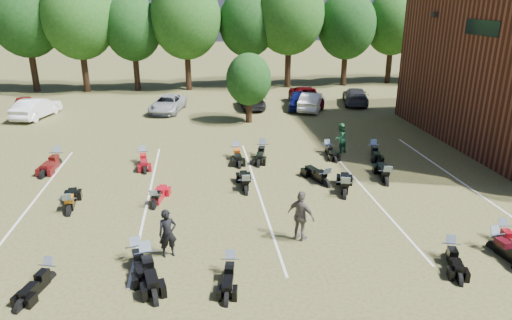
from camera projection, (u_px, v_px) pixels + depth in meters
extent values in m
plane|color=brown|center=(340.00, 217.00, 18.74)|extent=(160.00, 160.00, 0.00)
imported|color=maroon|center=(25.00, 106.00, 34.94)|extent=(2.87, 4.25, 1.34)
imported|color=silver|center=(36.00, 108.00, 33.96)|extent=(2.69, 4.78, 1.49)
imported|color=#9A9DA2|center=(168.00, 104.00, 35.77)|extent=(3.07, 4.96, 1.28)
imported|color=black|center=(251.00, 100.00, 37.11)|extent=(2.00, 4.60, 1.32)
imported|color=#0B0F4F|center=(299.00, 100.00, 36.83)|extent=(2.48, 4.23, 1.35)
imported|color=#BBBCB6|center=(312.00, 101.00, 36.26)|extent=(3.18, 4.58, 1.43)
imported|color=#530409|center=(306.00, 97.00, 37.87)|extent=(2.77, 5.37, 1.45)
imported|color=#39393E|center=(355.00, 96.00, 38.39)|extent=(2.97, 5.02, 1.37)
imported|color=black|center=(168.00, 233.00, 15.64)|extent=(0.72, 0.57, 1.73)
imported|color=#26673B|center=(340.00, 138.00, 26.17)|extent=(1.08, 1.01, 1.76)
imported|color=#605852|center=(301.00, 216.00, 16.66)|extent=(1.13, 1.14, 1.93)
cube|color=black|center=(434.00, 15.00, 28.57)|extent=(0.30, 0.40, 0.30)
cube|color=black|center=(482.00, 28.00, 24.08)|extent=(0.06, 3.00, 0.80)
cylinder|color=black|center=(31.00, 71.00, 42.60)|extent=(0.58, 0.58, 4.08)
ellipsoid|color=#1E4C19|center=(23.00, 23.00, 41.16)|extent=(6.00, 6.00, 6.90)
cylinder|color=black|center=(86.00, 70.00, 43.21)|extent=(0.58, 0.58, 4.08)
ellipsoid|color=#1E4C19|center=(80.00, 23.00, 41.77)|extent=(6.00, 6.00, 6.90)
cylinder|color=black|center=(140.00, 69.00, 43.81)|extent=(0.57, 0.58, 4.08)
ellipsoid|color=#1E4C19|center=(136.00, 22.00, 42.37)|extent=(6.00, 6.00, 6.90)
cylinder|color=black|center=(192.00, 68.00, 44.42)|extent=(0.57, 0.58, 4.08)
ellipsoid|color=#1E4C19|center=(190.00, 22.00, 42.98)|extent=(6.00, 6.00, 6.90)
cylinder|color=black|center=(243.00, 67.00, 45.03)|extent=(0.58, 0.58, 4.08)
ellipsoid|color=#1E4C19|center=(243.00, 22.00, 43.59)|extent=(6.00, 6.00, 6.90)
cylinder|color=black|center=(293.00, 66.00, 45.63)|extent=(0.57, 0.58, 4.08)
ellipsoid|color=#1E4C19|center=(294.00, 21.00, 44.19)|extent=(6.00, 6.00, 6.90)
cylinder|color=black|center=(341.00, 65.00, 46.24)|extent=(0.57, 0.58, 4.08)
ellipsoid|color=#1E4C19|center=(344.00, 21.00, 44.80)|extent=(6.00, 6.00, 6.90)
cylinder|color=black|center=(388.00, 64.00, 46.85)|extent=(0.57, 0.58, 4.08)
ellipsoid|color=#1E4C19|center=(392.00, 21.00, 45.40)|extent=(6.00, 6.00, 6.90)
cylinder|color=black|center=(434.00, 63.00, 47.45)|extent=(0.58, 0.58, 4.08)
ellipsoid|color=#1E4C19|center=(440.00, 20.00, 46.01)|extent=(6.00, 6.00, 6.90)
cylinder|color=black|center=(479.00, 63.00, 48.06)|extent=(0.58, 0.58, 4.08)
ellipsoid|color=#1E4C19|center=(486.00, 20.00, 46.62)|extent=(6.00, 6.00, 6.90)
cylinder|color=black|center=(249.00, 109.00, 32.66)|extent=(0.24, 0.24, 1.90)
sphere|color=#1E4C19|center=(249.00, 79.00, 31.94)|extent=(3.20, 3.20, 3.20)
cube|color=silver|center=(32.00, 203.00, 19.97)|extent=(0.10, 14.00, 0.01)
cube|color=silver|center=(149.00, 197.00, 20.57)|extent=(0.10, 14.00, 0.01)
cube|color=silver|center=(258.00, 191.00, 21.18)|extent=(0.10, 14.00, 0.01)
cube|color=silver|center=(362.00, 186.00, 21.79)|extent=(0.10, 14.00, 0.01)
cube|color=silver|center=(460.00, 181.00, 22.39)|extent=(0.10, 14.00, 0.01)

